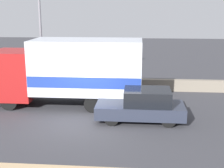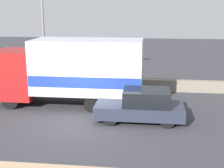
% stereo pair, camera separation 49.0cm
% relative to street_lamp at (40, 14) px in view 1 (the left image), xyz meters
% --- Properties ---
extents(ground_plane, '(80.00, 80.00, 0.00)m').
position_rel_street_lamp_xyz_m(ground_plane, '(3.30, -4.85, -4.68)').
color(ground_plane, '#38383D').
extents(stone_wall_backdrop, '(60.00, 0.35, 0.73)m').
position_rel_street_lamp_xyz_m(stone_wall_backdrop, '(3.30, 0.97, -4.31)').
color(stone_wall_backdrop, gray).
rests_on(stone_wall_backdrop, ground_plane).
extents(street_lamp, '(0.56, 0.28, 8.22)m').
position_rel_street_lamp_xyz_m(street_lamp, '(0.00, 0.00, 0.00)').
color(street_lamp, slate).
rests_on(street_lamp, ground_plane).
extents(box_truck, '(7.74, 2.53, 3.50)m').
position_rel_street_lamp_xyz_m(box_truck, '(2.32, -2.48, -2.80)').
color(box_truck, maroon).
rests_on(box_truck, ground_plane).
extents(car_hatchback, '(4.01, 1.73, 1.49)m').
position_rel_street_lamp_xyz_m(car_hatchback, '(5.99, -4.47, -3.95)').
color(car_hatchback, '#282D3D').
rests_on(car_hatchback, ground_plane).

